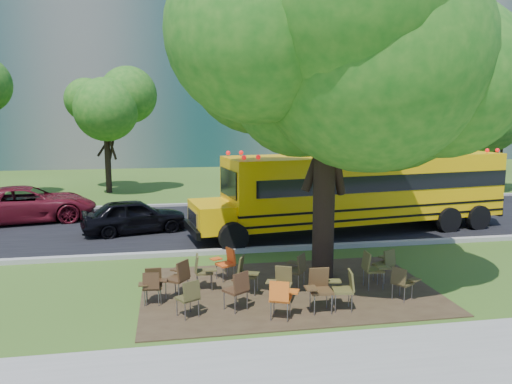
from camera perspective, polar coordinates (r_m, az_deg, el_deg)
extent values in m
plane|color=#355019|center=(12.66, -1.34, -10.70)|extent=(160.00, 160.00, 0.00)
cube|color=#382819|center=(12.38, 3.69, -11.11)|extent=(7.00, 4.50, 0.03)
cube|color=black|center=(19.35, -4.48, -3.71)|extent=(80.00, 8.00, 0.04)
cube|color=gray|center=(15.48, -3.03, -6.75)|extent=(80.00, 0.25, 0.14)
cube|color=gray|center=(23.34, -5.46, -1.40)|extent=(80.00, 0.25, 0.14)
cube|color=slate|center=(48.66, -18.02, 16.53)|extent=(38.00, 16.00, 22.00)
cube|color=gray|center=(56.67, 17.98, 16.93)|extent=(30.00, 16.00, 25.00)
cylinder|color=black|center=(28.09, -16.57, 3.48)|extent=(0.32, 0.32, 3.50)
sphere|color=#195D15|center=(27.97, -16.80, 8.52)|extent=(4.80, 4.80, 4.80)
cylinder|color=black|center=(27.67, 10.77, 4.35)|extent=(0.38, 0.38, 4.20)
sphere|color=#195D15|center=(27.59, 10.95, 10.44)|extent=(5.60, 5.60, 5.60)
cylinder|color=black|center=(30.61, 25.61, 3.49)|extent=(0.34, 0.34, 3.60)
sphere|color=#195D15|center=(30.51, 25.93, 8.26)|extent=(5.00, 5.00, 5.00)
cylinder|color=black|center=(12.89, 7.77, -0.71)|extent=(0.56, 0.56, 4.23)
sphere|color=#195D15|center=(12.75, 8.08, 13.58)|extent=(7.20, 7.20, 7.20)
cube|color=#E8AB07|center=(18.43, 12.51, 0.64)|extent=(10.51, 3.80, 2.29)
cube|color=black|center=(18.54, 13.28, 1.47)|extent=(9.96, 3.75, 0.56)
cube|color=#E8AB07|center=(16.40, -5.07, -2.76)|extent=(1.50, 2.21, 0.89)
cube|color=black|center=(18.52, 12.44, -1.14)|extent=(10.53, 3.83, 0.07)
cube|color=black|center=(18.58, 12.41, -2.19)|extent=(10.53, 3.83, 0.07)
cylinder|color=black|center=(15.50, -2.59, -5.20)|extent=(0.97, 0.41, 0.93)
cylinder|color=black|center=(17.70, -4.65, -3.43)|extent=(0.97, 0.41, 0.93)
cylinder|color=black|center=(19.24, 21.14, -3.01)|extent=(0.97, 0.41, 0.93)
cylinder|color=black|center=(21.05, 17.12, -1.80)|extent=(0.97, 0.41, 0.93)
cylinder|color=black|center=(20.09, 24.03, -2.70)|extent=(0.97, 0.41, 0.93)
cylinder|color=black|center=(21.83, 19.92, -1.57)|extent=(0.97, 0.41, 0.93)
cube|color=#463F1E|center=(10.78, -7.84, -11.92)|extent=(0.54, 0.53, 0.05)
cube|color=#463F1E|center=(10.57, -7.36, -11.12)|extent=(0.38, 0.27, 0.39)
cube|color=#463F1E|center=(10.96, -7.19, -10.90)|extent=(0.32, 0.34, 0.03)
cylinder|color=slate|center=(10.91, -9.03, -12.91)|extent=(0.02, 0.02, 0.43)
cylinder|color=slate|center=(10.81, -6.59, -13.07)|extent=(0.02, 0.02, 0.43)
cube|color=#3C2715|center=(11.61, -11.77, -10.60)|extent=(0.42, 0.41, 0.05)
cube|color=#3C2715|center=(11.39, -11.92, -9.92)|extent=(0.37, 0.13, 0.37)
cube|color=#3C2715|center=(11.66, -10.61, -9.90)|extent=(0.23, 0.28, 0.03)
cylinder|color=slate|center=(11.84, -12.38, -11.27)|extent=(0.02, 0.02, 0.41)
cylinder|color=slate|center=(11.51, -11.06, -11.84)|extent=(0.02, 0.02, 0.41)
cube|color=#422917|center=(11.02, -2.35, -11.17)|extent=(0.60, 0.59, 0.05)
cube|color=#422917|center=(10.81, -1.69, -10.28)|extent=(0.40, 0.32, 0.42)
cube|color=#422917|center=(11.24, -1.89, -10.08)|extent=(0.35, 0.37, 0.03)
cylinder|color=slate|center=(11.12, -3.66, -12.28)|extent=(0.03, 0.03, 0.47)
cylinder|color=slate|center=(11.10, -1.02, -12.32)|extent=(0.03, 0.03, 0.47)
cube|color=brown|center=(11.44, 3.02, -10.61)|extent=(0.52, 0.51, 0.05)
cube|color=brown|center=(11.53, 3.18, -9.34)|extent=(0.39, 0.23, 0.39)
cube|color=brown|center=(11.32, 1.74, -10.20)|extent=(0.30, 0.33, 0.03)
cylinder|color=slate|center=(11.34, 3.69, -11.96)|extent=(0.02, 0.02, 0.43)
cylinder|color=slate|center=(11.69, 2.35, -11.29)|extent=(0.02, 0.02, 0.43)
cube|color=#D15B16|center=(10.61, 2.84, -12.07)|extent=(0.55, 0.54, 0.05)
cube|color=#D15B16|center=(10.36, 2.67, -11.27)|extent=(0.41, 0.24, 0.41)
cube|color=#D15B16|center=(10.66, 4.29, -11.27)|extent=(0.32, 0.35, 0.03)
cylinder|color=slate|center=(10.88, 2.06, -12.81)|extent=(0.02, 0.02, 0.46)
cylinder|color=slate|center=(10.51, 3.62, -13.62)|extent=(0.02, 0.02, 0.46)
cube|color=#49321A|center=(10.99, 7.43, -11.15)|extent=(0.48, 0.46, 0.05)
cube|color=#49321A|center=(11.09, 7.18, -9.63)|extent=(0.44, 0.12, 0.44)
cube|color=#49321A|center=(10.74, 6.29, -10.87)|extent=(0.25, 0.32, 0.03)
cylinder|color=slate|center=(10.96, 8.63, -12.62)|extent=(0.03, 0.03, 0.49)
cylinder|color=slate|center=(11.20, 6.20, -12.09)|extent=(0.03, 0.03, 0.49)
cube|color=brown|center=(11.18, 9.85, -11.01)|extent=(0.48, 0.50, 0.05)
cube|color=brown|center=(11.14, 10.84, -9.87)|extent=(0.17, 0.43, 0.42)
cube|color=brown|center=(11.35, 8.92, -10.01)|extent=(0.33, 0.27, 0.03)
cylinder|color=slate|center=(11.07, 9.06, -12.48)|extent=(0.02, 0.02, 0.47)
cylinder|color=slate|center=(11.46, 10.55, -11.77)|extent=(0.02, 0.02, 0.47)
cube|color=#41371C|center=(12.09, 16.40, -9.96)|extent=(0.52, 0.52, 0.05)
cube|color=#41371C|center=(11.89, 16.01, -9.23)|extent=(0.27, 0.36, 0.37)
cube|color=#41371C|center=(12.05, 17.66, -9.53)|extent=(0.33, 0.31, 0.03)
cylinder|color=slate|center=(12.36, 16.13, -10.55)|extent=(0.02, 0.02, 0.42)
cylinder|color=slate|center=(11.95, 16.59, -11.25)|extent=(0.02, 0.02, 0.42)
cube|color=#3F2916|center=(11.82, -9.05, -9.79)|extent=(0.61, 0.62, 0.05)
cube|color=#3F2916|center=(11.64, -8.30, -8.86)|extent=(0.34, 0.40, 0.43)
cube|color=#3F2916|center=(12.06, -8.92, -8.76)|extent=(0.38, 0.37, 0.03)
cylinder|color=slate|center=(11.87, -10.27, -10.98)|extent=(0.03, 0.03, 0.48)
cylinder|color=slate|center=(11.94, -7.78, -10.80)|extent=(0.03, 0.03, 0.48)
cube|color=#D44C16|center=(12.94, -3.54, -8.26)|extent=(0.52, 0.53, 0.05)
cube|color=#D44C16|center=(12.96, -2.89, -7.24)|extent=(0.24, 0.39, 0.39)
cube|color=#D44C16|center=(13.03, -4.59, -7.61)|extent=(0.33, 0.30, 0.03)
cylinder|color=slate|center=(12.79, -3.79, -9.49)|extent=(0.02, 0.02, 0.43)
cylinder|color=slate|center=(13.22, -3.29, -8.87)|extent=(0.02, 0.02, 0.43)
cube|color=#4B4320|center=(12.32, -5.94, -9.06)|extent=(0.41, 0.43, 0.05)
cube|color=#4B4320|center=(12.25, -6.82, -8.10)|extent=(0.10, 0.41, 0.41)
cube|color=#4B4320|center=(12.06, -5.20, -8.85)|extent=(0.29, 0.23, 0.03)
cylinder|color=slate|center=(12.57, -5.17, -9.79)|extent=(0.02, 0.02, 0.46)
cylinder|color=slate|center=(12.22, -6.70, -10.36)|extent=(0.02, 0.02, 0.46)
cube|color=#42371C|center=(12.35, 4.44, -8.97)|extent=(0.59, 0.60, 0.05)
cube|color=#42371C|center=(12.21, 5.26, -8.07)|extent=(0.33, 0.39, 0.41)
cube|color=#42371C|center=(12.58, 4.29, -8.03)|extent=(0.37, 0.36, 0.03)
cylinder|color=slate|center=(12.34, 3.34, -10.11)|extent=(0.02, 0.02, 0.46)
cylinder|color=slate|center=(12.51, 5.50, -9.86)|extent=(0.02, 0.02, 0.46)
cube|color=brown|center=(12.66, 13.28, -8.65)|extent=(0.45, 0.47, 0.05)
cube|color=brown|center=(12.53, 12.49, -7.69)|extent=(0.12, 0.43, 0.43)
cube|color=brown|center=(12.45, 14.38, -8.38)|extent=(0.31, 0.25, 0.03)
cylinder|color=slate|center=(12.96, 13.72, -9.37)|extent=(0.03, 0.03, 0.48)
cylinder|color=slate|center=(12.51, 12.75, -10.01)|extent=(0.03, 0.03, 0.48)
cube|color=#45421E|center=(13.22, 14.37, -8.06)|extent=(0.56, 0.56, 0.05)
cube|color=#45421E|center=(13.05, 15.04, -7.29)|extent=(0.40, 0.27, 0.41)
cube|color=#45421E|center=(13.45, 14.55, -7.23)|extent=(0.33, 0.35, 0.03)
cylinder|color=slate|center=(13.26, 13.27, -8.99)|extent=(0.02, 0.02, 0.45)
cylinder|color=slate|center=(13.32, 15.38, -8.99)|extent=(0.02, 0.02, 0.45)
cube|color=#443E1D|center=(11.99, -0.84, -9.45)|extent=(0.55, 0.56, 0.05)
cube|color=#443E1D|center=(11.95, -1.75, -8.34)|extent=(0.25, 0.43, 0.42)
cube|color=#443E1D|center=(11.68, -0.39, -9.29)|extent=(0.36, 0.32, 0.03)
cylinder|color=slate|center=(12.20, 0.17, -10.30)|extent=(0.03, 0.03, 0.47)
cylinder|color=slate|center=(11.93, -1.88, -10.74)|extent=(0.03, 0.03, 0.47)
cube|color=#443018|center=(11.65, -11.64, -10.51)|extent=(0.39, 0.37, 0.05)
cube|color=#443018|center=(11.74, -11.66, -9.31)|extent=(0.37, 0.09, 0.37)
cube|color=#443018|center=(11.50, -12.78, -10.23)|extent=(0.21, 0.26, 0.03)
cylinder|color=slate|center=(11.57, -10.82, -11.71)|extent=(0.02, 0.02, 0.41)
cylinder|color=slate|center=(11.87, -12.36, -11.22)|extent=(0.02, 0.02, 0.41)
imported|color=black|center=(18.40, -13.70, -2.68)|extent=(3.91, 2.28, 1.25)
imported|color=#570F19|center=(21.64, -24.66, -1.27)|extent=(5.55, 3.38, 1.44)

